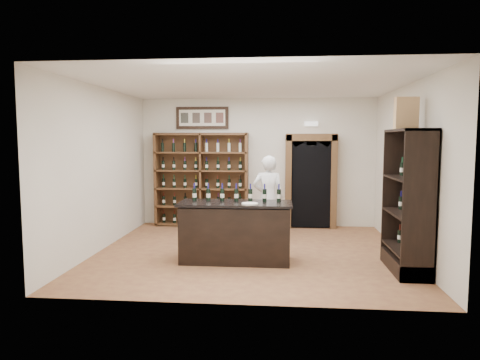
% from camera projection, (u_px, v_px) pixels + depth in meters
% --- Properties ---
extents(floor, '(5.50, 5.50, 0.00)m').
position_uv_depth(floor, '(250.00, 252.00, 7.78)').
color(floor, '#98693D').
rests_on(floor, ground).
extents(ceiling, '(5.50, 5.50, 0.00)m').
position_uv_depth(ceiling, '(250.00, 85.00, 7.50)').
color(ceiling, white).
rests_on(ceiling, wall_back).
extents(wall_back, '(5.50, 0.04, 3.00)m').
position_uv_depth(wall_back, '(257.00, 162.00, 10.12)').
color(wall_back, silver).
rests_on(wall_back, ground).
extents(wall_left, '(0.04, 5.00, 3.00)m').
position_uv_depth(wall_left, '(101.00, 169.00, 7.89)').
color(wall_left, silver).
rests_on(wall_left, ground).
extents(wall_right, '(0.04, 5.00, 3.00)m').
position_uv_depth(wall_right, '(408.00, 171.00, 7.39)').
color(wall_right, silver).
rests_on(wall_right, ground).
extents(wine_shelf, '(2.20, 0.38, 2.20)m').
position_uv_depth(wine_shelf, '(202.00, 179.00, 10.11)').
color(wine_shelf, brown).
rests_on(wine_shelf, ground).
extents(framed_picture, '(1.25, 0.04, 0.52)m').
position_uv_depth(framed_picture, '(202.00, 118.00, 10.10)').
color(framed_picture, black).
rests_on(framed_picture, wall_back).
extents(arched_doorway, '(1.17, 0.35, 2.17)m').
position_uv_depth(arched_doorway, '(311.00, 179.00, 9.87)').
color(arched_doorway, black).
rests_on(arched_doorway, ground).
extents(emergency_light, '(0.30, 0.10, 0.10)m').
position_uv_depth(emergency_light, '(311.00, 124.00, 9.84)').
color(emergency_light, white).
rests_on(emergency_light, wall_back).
extents(tasting_counter, '(1.88, 0.78, 1.00)m').
position_uv_depth(tasting_counter, '(235.00, 232.00, 7.16)').
color(tasting_counter, black).
rests_on(tasting_counter, ground).
extents(counter_bottle_0, '(0.07, 0.07, 0.30)m').
position_uv_depth(counter_bottle_0, '(194.00, 194.00, 7.31)').
color(counter_bottle_0, black).
rests_on(counter_bottle_0, tasting_counter).
extents(counter_bottle_1, '(0.07, 0.07, 0.30)m').
position_uv_depth(counter_bottle_1, '(208.00, 194.00, 7.29)').
color(counter_bottle_1, black).
rests_on(counter_bottle_1, tasting_counter).
extents(counter_bottle_2, '(0.07, 0.07, 0.30)m').
position_uv_depth(counter_bottle_2, '(222.00, 195.00, 7.26)').
color(counter_bottle_2, black).
rests_on(counter_bottle_2, tasting_counter).
extents(counter_bottle_3, '(0.07, 0.07, 0.30)m').
position_uv_depth(counter_bottle_3, '(236.00, 195.00, 7.24)').
color(counter_bottle_3, black).
rests_on(counter_bottle_3, tasting_counter).
extents(counter_bottle_4, '(0.07, 0.07, 0.30)m').
position_uv_depth(counter_bottle_4, '(250.00, 195.00, 7.22)').
color(counter_bottle_4, black).
rests_on(counter_bottle_4, tasting_counter).
extents(counter_bottle_5, '(0.07, 0.07, 0.30)m').
position_uv_depth(counter_bottle_5, '(265.00, 195.00, 7.20)').
color(counter_bottle_5, black).
rests_on(counter_bottle_5, tasting_counter).
extents(counter_bottle_6, '(0.07, 0.07, 0.30)m').
position_uv_depth(counter_bottle_6, '(279.00, 195.00, 7.18)').
color(counter_bottle_6, black).
rests_on(counter_bottle_6, tasting_counter).
extents(side_cabinet, '(0.48, 1.20, 2.20)m').
position_uv_depth(side_cabinet, '(409.00, 223.00, 6.59)').
color(side_cabinet, black).
rests_on(side_cabinet, ground).
extents(shopkeeper, '(0.64, 0.43, 1.72)m').
position_uv_depth(shopkeeper, '(268.00, 198.00, 8.70)').
color(shopkeeper, white).
rests_on(shopkeeper, ground).
extents(plate, '(0.27, 0.27, 0.02)m').
position_uv_depth(plate, '(250.00, 204.00, 6.88)').
color(plate, silver).
rests_on(plate, tasting_counter).
extents(wine_crate, '(0.35, 0.15, 0.49)m').
position_uv_depth(wine_crate, '(406.00, 113.00, 6.54)').
color(wine_crate, tan).
rests_on(wine_crate, side_cabinet).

